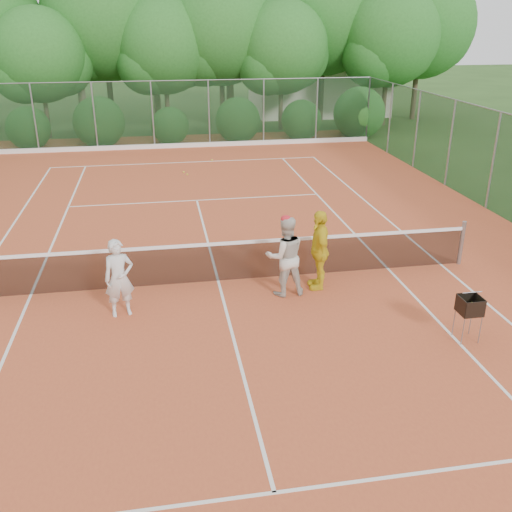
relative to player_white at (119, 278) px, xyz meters
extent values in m
plane|color=#284A1A|center=(2.10, 1.21, -0.83)|extent=(120.00, 120.00, 0.00)
cube|color=#C2542C|center=(2.10, 1.21, -0.82)|extent=(18.00, 36.00, 0.02)
cube|color=beige|center=(11.10, 25.21, 0.67)|extent=(8.00, 5.00, 3.00)
cylinder|color=gray|center=(8.03, 1.21, -0.26)|extent=(0.10, 0.10, 1.10)
cube|color=black|center=(2.10, 1.21, -0.35)|extent=(11.87, 0.03, 0.86)
cube|color=white|center=(2.10, 1.21, 0.12)|extent=(11.87, 0.04, 0.07)
imported|color=silver|center=(0.00, 0.00, 0.00)|extent=(0.65, 0.50, 1.61)
imported|color=beige|center=(3.46, 0.35, 0.08)|extent=(0.90, 0.72, 1.77)
ellipsoid|color=red|center=(3.46, 0.35, 0.93)|extent=(0.22, 0.22, 0.14)
imported|color=yellow|center=(4.26, 0.56, 0.09)|extent=(0.54, 1.09, 1.80)
cylinder|color=gray|center=(6.21, -2.29, -0.53)|extent=(0.02, 0.02, 0.56)
cylinder|color=gray|center=(6.56, -1.94, -0.53)|extent=(0.02, 0.02, 0.56)
cube|color=black|center=(6.39, -2.11, -0.09)|extent=(0.38, 0.38, 0.32)
sphere|color=gold|center=(1.87, 11.33, -0.77)|extent=(0.07, 0.07, 0.07)
sphere|color=yellow|center=(1.99, 10.94, -0.77)|extent=(0.07, 0.07, 0.07)
sphere|color=#D0D832|center=(3.17, 13.20, -0.77)|extent=(0.07, 0.07, 0.07)
cube|color=white|center=(2.10, 13.10, -0.80)|extent=(11.03, 0.06, 0.01)
cube|color=white|center=(7.58, 1.21, -0.80)|extent=(0.06, 23.77, 0.01)
cube|color=white|center=(-2.01, 1.21, -0.80)|extent=(0.06, 23.77, 0.01)
cube|color=white|center=(6.21, 1.21, -0.80)|extent=(0.06, 23.77, 0.01)
cube|color=white|center=(2.10, 7.61, -0.80)|extent=(8.23, 0.06, 0.01)
cube|color=white|center=(2.10, -5.19, -0.80)|extent=(8.23, 0.06, 0.01)
cube|color=white|center=(2.10, 1.21, -0.80)|extent=(0.06, 12.80, 0.01)
cube|color=#19381E|center=(2.10, 16.21, 0.69)|extent=(18.00, 0.02, 3.00)
cylinder|color=gray|center=(11.10, 16.21, 0.69)|extent=(0.07, 0.07, 3.00)
cylinder|color=gray|center=(11.10, 16.21, 0.69)|extent=(0.07, 0.07, 3.00)
cylinder|color=brown|center=(-4.40, 19.71, 0.77)|extent=(0.22, 0.22, 3.20)
sphere|color=#256020|center=(-4.40, 19.71, 3.14)|extent=(4.48, 4.48, 4.48)
cylinder|color=brown|center=(-1.40, 22.21, 1.42)|extent=(0.31, 0.31, 4.50)
sphere|color=#256020|center=(-1.40, 22.21, 4.75)|extent=(6.30, 6.30, 6.30)
cylinder|color=brown|center=(1.60, 20.71, 0.92)|extent=(0.24, 0.24, 3.50)
sphere|color=#256020|center=(1.60, 20.71, 3.51)|extent=(4.90, 4.90, 4.90)
cylinder|color=brown|center=(4.60, 21.21, 1.22)|extent=(0.28, 0.28, 4.10)
sphere|color=#256020|center=(4.60, 21.21, 4.26)|extent=(5.74, 5.74, 5.74)
cylinder|color=brown|center=(7.60, 20.01, 0.87)|extent=(0.23, 0.23, 3.40)
sphere|color=#256020|center=(7.60, 20.01, 3.39)|extent=(4.76, 4.76, 4.76)
cylinder|color=brown|center=(10.60, 22.71, 1.50)|extent=(0.32, 0.32, 4.65)
sphere|color=#256020|center=(10.60, 22.71, 4.94)|extent=(6.51, 6.51, 6.51)
cylinder|color=brown|center=(13.60, 20.41, 1.07)|extent=(0.26, 0.26, 3.80)
sphere|color=#256020|center=(13.60, 20.41, 3.89)|extent=(5.32, 5.32, 5.32)
cylinder|color=brown|center=(16.10, 22.01, 1.30)|extent=(0.29, 0.29, 4.25)
sphere|color=#256020|center=(16.10, 22.01, 4.44)|extent=(5.95, 5.95, 5.95)
cone|color=brown|center=(-2.90, 22.21, 4.67)|extent=(0.44, 0.44, 11.00)
cone|color=brown|center=(5.10, 21.71, 4.17)|extent=(0.44, 0.44, 10.00)
cone|color=brown|center=(9.10, 23.71, 5.17)|extent=(0.44, 0.44, 12.00)
camera|label=1|loc=(0.92, -10.59, 4.77)|focal=40.00mm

